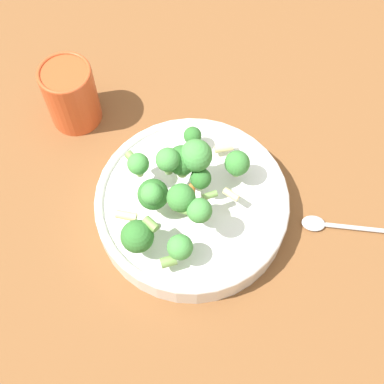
{
  "coord_description": "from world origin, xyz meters",
  "views": [
    {
      "loc": [
        0.3,
        0.18,
        0.75
      ],
      "look_at": [
        0.0,
        0.0,
        0.07
      ],
      "focal_mm": 50.0,
      "sensor_mm": 36.0,
      "label": 1
    }
  ],
  "objects": [
    {
      "name": "pasta_salad",
      "position": [
        0.02,
        -0.01,
        0.1
      ],
      "size": [
        0.23,
        0.17,
        0.09
      ],
      "color": "#8CB766",
      "rests_on": "bowl"
    },
    {
      "name": "bowl",
      "position": [
        0.0,
        0.0,
        0.03
      ],
      "size": [
        0.29,
        0.29,
        0.05
      ],
      "color": "white",
      "rests_on": "ground_plane"
    },
    {
      "name": "spoon",
      "position": [
        -0.09,
        0.21,
        0.01
      ],
      "size": [
        0.09,
        0.18,
        0.01
      ],
      "rotation": [
        0.0,
        0.0,
        11.42
      ],
      "color": "silver",
      "rests_on": "ground_plane"
    },
    {
      "name": "cup",
      "position": [
        -0.06,
        -0.26,
        0.06
      ],
      "size": [
        0.08,
        0.08,
        0.12
      ],
      "color": "#CC4C23",
      "rests_on": "ground_plane"
    },
    {
      "name": "ground_plane",
      "position": [
        0.0,
        0.0,
        0.0
      ],
      "size": [
        3.0,
        3.0,
        0.0
      ],
      "primitive_type": "plane",
      "color": "brown"
    }
  ]
}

